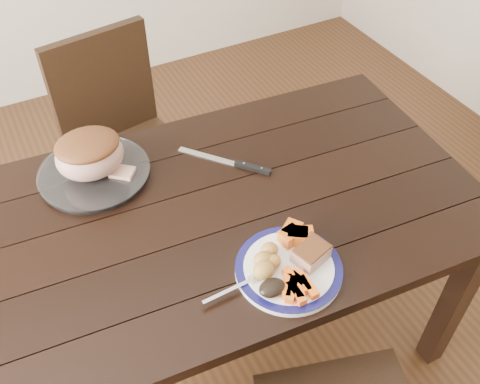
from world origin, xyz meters
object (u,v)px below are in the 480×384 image
dinner_plate (289,269)px  fork (239,286)px  serving_platter (95,174)px  carving_knife (241,165)px  dining_table (214,230)px  roast_joint (90,155)px  chair_far (123,136)px  pork_slice (311,254)px

dinner_plate → fork: 0.15m
serving_platter → carving_knife: serving_platter is taller
dining_table → roast_joint: size_ratio=8.06×
chair_far → serving_platter: size_ratio=2.76×
pork_slice → chair_far: bearing=101.0°
chair_far → serving_platter: chair_far is taller
dinner_plate → serving_platter: (-0.34, 0.60, 0.00)m
chair_far → carving_knife: bearing=100.6°
pork_slice → carving_knife: (0.02, 0.43, -0.03)m
dinner_plate → carving_knife: 0.43m
fork → roast_joint: roast_joint is taller
dinner_plate → roast_joint: (-0.34, 0.60, 0.08)m
dining_table → pork_slice: bearing=-64.9°
chair_far → roast_joint: 0.57m
dining_table → chair_far: (-0.06, 0.74, -0.13)m
dining_table → serving_platter: 0.41m
dinner_plate → roast_joint: roast_joint is taller
chair_far → pork_slice: size_ratio=10.60×
chair_far → pork_slice: bearing=91.6°
roast_joint → carving_knife: 0.47m
dining_table → chair_far: 0.75m
fork → carving_knife: fork is taller
dining_table → serving_platter: (-0.26, 0.30, 0.10)m
fork → roast_joint: size_ratio=0.86×
pork_slice → carving_knife: size_ratio=0.34×
chair_far → fork: chair_far is taller
chair_far → dinner_plate: chair_far is taller
serving_platter → roast_joint: bearing=0.0°
dinner_plate → pork_slice: size_ratio=3.23×
fork → roast_joint: bearing=106.5°
dining_table → pork_slice: 0.36m
dining_table → dinner_plate: size_ratio=5.88×
fork → roast_joint: 0.63m
serving_platter → fork: (0.20, -0.59, 0.01)m
pork_slice → fork: size_ratio=0.49×
pork_slice → serving_platter: bearing=124.0°
roast_joint → chair_far: bearing=64.9°
pork_slice → roast_joint: 0.73m
dining_table → fork: bearing=-102.8°
dining_table → chair_far: size_ratio=1.79×
roast_joint → carving_knife: bearing=-22.2°
serving_platter → fork: 0.62m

